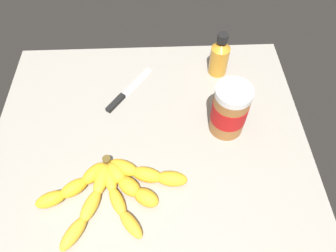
{
  "coord_description": "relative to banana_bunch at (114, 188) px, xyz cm",
  "views": [
    {
      "loc": [
        2.92,
        -42.08,
        68.53
      ],
      "look_at": [
        4.74,
        3.03,
        4.18
      ],
      "focal_mm": 33.3,
      "sensor_mm": 36.0,
      "label": 1
    }
  ],
  "objects": [
    {
      "name": "honey_bottle",
      "position": [
        29.03,
        38.09,
        4.5
      ],
      "size": [
        5.51,
        5.51,
        13.98
      ],
      "color": "orange",
      "rests_on": "ground_plane"
    },
    {
      "name": "butter_knife",
      "position": [
        1.47,
        30.15,
        -1.24
      ],
      "size": [
        13.02,
        17.17,
        1.2
      ],
      "color": "silver",
      "rests_on": "ground_plane"
    },
    {
      "name": "banana_bunch",
      "position": [
        0.0,
        0.0,
        0.0
      ],
      "size": [
        35.23,
        22.57,
        3.79
      ],
      "color": "gold",
      "rests_on": "ground_plane"
    },
    {
      "name": "peanut_butter_jar",
      "position": [
        28.54,
        17.28,
        5.65
      ],
      "size": [
        9.06,
        9.06,
        14.85
      ],
      "color": "#9E602D",
      "rests_on": "ground_plane"
    },
    {
      "name": "ground_plane",
      "position": [
        8.36,
        12.29,
        -3.88
      ],
      "size": [
        82.05,
        75.34,
        4.36
      ],
      "primitive_type": "cube",
      "color": "gray"
    }
  ]
}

